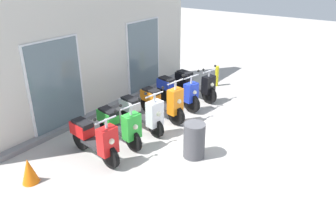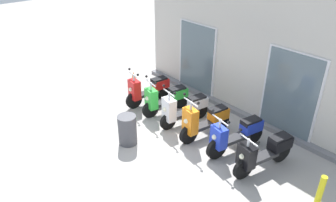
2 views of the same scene
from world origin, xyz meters
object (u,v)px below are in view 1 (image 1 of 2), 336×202
at_px(scooter_green, 119,124).
at_px(traffic_cone, 29,171).
at_px(scooter_red, 94,138).
at_px(scooter_white, 142,112).
at_px(scooter_black, 195,83).
at_px(scooter_orange, 163,102).
at_px(trash_bin, 194,140).
at_px(curb_bollard, 217,76).
at_px(scooter_blue, 177,91).

height_order(scooter_green, traffic_cone, scooter_green).
xyz_separation_m(scooter_red, scooter_green, (0.78, 0.03, -0.00)).
xyz_separation_m(scooter_white, scooter_black, (2.55, 0.02, -0.01)).
relative_size(scooter_orange, trash_bin, 2.00).
bearing_deg(scooter_red, scooter_green, 2.34).
height_order(scooter_green, scooter_black, scooter_green).
distance_m(scooter_orange, curb_bollard, 3.09).
bearing_deg(trash_bin, scooter_red, 128.01).
xyz_separation_m(scooter_green, scooter_white, (0.79, -0.02, 0.00)).
relative_size(scooter_orange, traffic_cone, 3.01).
bearing_deg(scooter_white, trash_bin, -99.07).
bearing_deg(scooter_black, scooter_green, -179.88).
bearing_deg(scooter_red, scooter_white, 0.51).
bearing_deg(curb_bollard, trash_bin, -158.31).
bearing_deg(traffic_cone, scooter_white, -7.51).
bearing_deg(curb_bollard, scooter_orange, -179.75).
bearing_deg(scooter_red, scooter_black, 0.54).
height_order(scooter_red, scooter_white, scooter_white).
distance_m(scooter_orange, trash_bin, 1.96).
xyz_separation_m(scooter_green, curb_bollard, (4.68, -0.04, -0.13)).
relative_size(scooter_black, traffic_cone, 3.19).
distance_m(curb_bollard, traffic_cone, 6.79).
xyz_separation_m(scooter_white, scooter_blue, (1.71, 0.10, -0.02)).
bearing_deg(scooter_orange, scooter_black, 1.99).
height_order(curb_bollard, trash_bin, trash_bin).
bearing_deg(traffic_cone, scooter_black, -3.74).
relative_size(curb_bollard, traffic_cone, 1.35).
height_order(scooter_white, scooter_orange, scooter_orange).
xyz_separation_m(scooter_orange, scooter_black, (1.75, 0.06, -0.01)).
relative_size(scooter_white, scooter_orange, 0.99).
relative_size(scooter_green, scooter_blue, 0.92).
xyz_separation_m(scooter_white, curb_bollard, (3.90, -0.02, -0.14)).
height_order(scooter_red, trash_bin, scooter_red).
relative_size(scooter_white, scooter_black, 0.93).
bearing_deg(trash_bin, scooter_orange, 56.83).
relative_size(scooter_white, traffic_cone, 2.96).
relative_size(scooter_blue, scooter_black, 1.01).
bearing_deg(scooter_red, scooter_blue, 2.07).
xyz_separation_m(scooter_blue, traffic_cone, (-4.59, 0.27, -0.21)).
bearing_deg(scooter_black, traffic_cone, 176.26).
relative_size(scooter_white, trash_bin, 1.97).
bearing_deg(curb_bollard, scooter_blue, 176.66).
bearing_deg(curb_bollard, scooter_red, 179.91).
bearing_deg(scooter_white, traffic_cone, 172.49).
bearing_deg(trash_bin, scooter_blue, 42.04).
height_order(scooter_black, trash_bin, scooter_black).
distance_m(scooter_green, scooter_blue, 2.50).
height_order(scooter_red, traffic_cone, scooter_red).
height_order(curb_bollard, traffic_cone, curb_bollard).
bearing_deg(scooter_orange, scooter_blue, 8.84).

